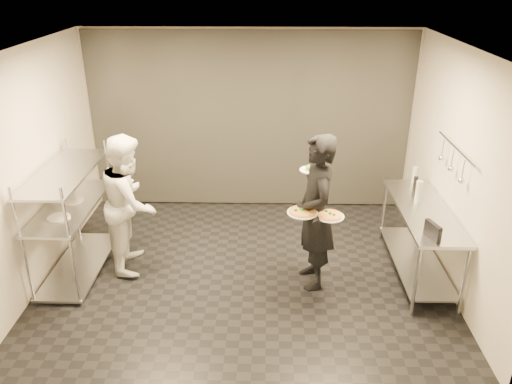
{
  "coord_description": "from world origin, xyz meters",
  "views": [
    {
      "loc": [
        0.28,
        -5.45,
        3.62
      ],
      "look_at": [
        0.14,
        0.04,
        1.1
      ],
      "focal_mm": 35.0,
      "sensor_mm": 36.0,
      "label": 1
    }
  ],
  "objects_px": {
    "pizza_plate_far": "(330,215)",
    "bottle_clear": "(415,175)",
    "chef": "(130,202)",
    "pizza_plate_near": "(303,212)",
    "prep_counter": "(421,230)",
    "salad_plate": "(311,168)",
    "waiter": "(315,213)",
    "bottle_green": "(419,192)",
    "bottle_dark": "(415,184)",
    "pos_monitor": "(433,231)",
    "pass_rack": "(72,216)"
  },
  "relations": [
    {
      "from": "prep_counter",
      "to": "pos_monitor",
      "type": "bearing_deg",
      "value": -99.46
    },
    {
      "from": "prep_counter",
      "to": "salad_plate",
      "type": "xyz_separation_m",
      "value": [
        -1.38,
        0.1,
        0.76
      ]
    },
    {
      "from": "bottle_clear",
      "to": "prep_counter",
      "type": "bearing_deg",
      "value": -96.18
    },
    {
      "from": "salad_plate",
      "to": "pos_monitor",
      "type": "xyz_separation_m",
      "value": [
        1.26,
        -0.82,
        -0.38
      ]
    },
    {
      "from": "prep_counter",
      "to": "bottle_clear",
      "type": "bearing_deg",
      "value": 83.82
    },
    {
      "from": "waiter",
      "to": "salad_plate",
      "type": "distance_m",
      "value": 0.54
    },
    {
      "from": "pass_rack",
      "to": "pos_monitor",
      "type": "bearing_deg",
      "value": -9.67
    },
    {
      "from": "chef",
      "to": "bottle_dark",
      "type": "distance_m",
      "value": 3.68
    },
    {
      "from": "waiter",
      "to": "bottle_green",
      "type": "bearing_deg",
      "value": 97.49
    },
    {
      "from": "pizza_plate_far",
      "to": "bottle_clear",
      "type": "bearing_deg",
      "value": 43.61
    },
    {
      "from": "pass_rack",
      "to": "pizza_plate_far",
      "type": "xyz_separation_m",
      "value": [
        3.14,
        -0.41,
        0.26
      ]
    },
    {
      "from": "prep_counter",
      "to": "chef",
      "type": "distance_m",
      "value": 3.64
    },
    {
      "from": "pos_monitor",
      "to": "bottle_clear",
      "type": "height_order",
      "value": "bottle_clear"
    },
    {
      "from": "prep_counter",
      "to": "bottle_green",
      "type": "bearing_deg",
      "value": 101.86
    },
    {
      "from": "pass_rack",
      "to": "pizza_plate_near",
      "type": "distance_m",
      "value": 2.87
    },
    {
      "from": "salad_plate",
      "to": "pos_monitor",
      "type": "distance_m",
      "value": 1.55
    },
    {
      "from": "prep_counter",
      "to": "pass_rack",
      "type": "bearing_deg",
      "value": -179.97
    },
    {
      "from": "pos_monitor",
      "to": "bottle_clear",
      "type": "distance_m",
      "value": 1.53
    },
    {
      "from": "waiter",
      "to": "pizza_plate_far",
      "type": "bearing_deg",
      "value": 27.7
    },
    {
      "from": "pass_rack",
      "to": "bottle_clear",
      "type": "relative_size",
      "value": 7.14
    },
    {
      "from": "prep_counter",
      "to": "bottle_dark",
      "type": "bearing_deg",
      "value": 87.08
    },
    {
      "from": "waiter",
      "to": "pizza_plate_far",
      "type": "xyz_separation_m",
      "value": [
        0.15,
        -0.19,
        0.07
      ]
    },
    {
      "from": "prep_counter",
      "to": "waiter",
      "type": "distance_m",
      "value": 1.39
    },
    {
      "from": "pass_rack",
      "to": "waiter",
      "type": "relative_size",
      "value": 0.84
    },
    {
      "from": "chef",
      "to": "salad_plate",
      "type": "distance_m",
      "value": 2.3
    },
    {
      "from": "pass_rack",
      "to": "chef",
      "type": "bearing_deg",
      "value": 12.05
    },
    {
      "from": "pizza_plate_far",
      "to": "bottle_clear",
      "type": "relative_size",
      "value": 1.45
    },
    {
      "from": "pos_monitor",
      "to": "bottle_clear",
      "type": "xyz_separation_m",
      "value": [
        0.21,
        1.52,
        0.02
      ]
    },
    {
      "from": "pizza_plate_far",
      "to": "pos_monitor",
      "type": "xyz_separation_m",
      "value": [
        1.07,
        -0.31,
        -0.01
      ]
    },
    {
      "from": "waiter",
      "to": "pos_monitor",
      "type": "relative_size",
      "value": 7.63
    },
    {
      "from": "salad_plate",
      "to": "bottle_clear",
      "type": "xyz_separation_m",
      "value": [
        1.47,
        0.7,
        -0.36
      ]
    },
    {
      "from": "pass_rack",
      "to": "prep_counter",
      "type": "bearing_deg",
      "value": 0.03
    },
    {
      "from": "waiter",
      "to": "pos_monitor",
      "type": "xyz_separation_m",
      "value": [
        1.21,
        -0.5,
        0.05
      ]
    },
    {
      "from": "pass_rack",
      "to": "salad_plate",
      "type": "relative_size",
      "value": 6.13
    },
    {
      "from": "pass_rack",
      "to": "bottle_dark",
      "type": "bearing_deg",
      "value": 7.03
    },
    {
      "from": "waiter",
      "to": "bottle_clear",
      "type": "relative_size",
      "value": 8.54
    },
    {
      "from": "prep_counter",
      "to": "pizza_plate_far",
      "type": "bearing_deg",
      "value": -160.77
    },
    {
      "from": "pass_rack",
      "to": "waiter",
      "type": "height_order",
      "value": "waiter"
    },
    {
      "from": "pass_rack",
      "to": "salad_plate",
      "type": "height_order",
      "value": "pass_rack"
    },
    {
      "from": "pass_rack",
      "to": "chef",
      "type": "relative_size",
      "value": 0.9
    },
    {
      "from": "pizza_plate_far",
      "to": "salad_plate",
      "type": "relative_size",
      "value": 1.24
    },
    {
      "from": "salad_plate",
      "to": "pass_rack",
      "type": "bearing_deg",
      "value": -177.95
    },
    {
      "from": "prep_counter",
      "to": "pizza_plate_far",
      "type": "relative_size",
      "value": 5.54
    },
    {
      "from": "pizza_plate_far",
      "to": "bottle_dark",
      "type": "height_order",
      "value": "bottle_dark"
    },
    {
      "from": "bottle_clear",
      "to": "salad_plate",
      "type": "bearing_deg",
      "value": -154.64
    },
    {
      "from": "chef",
      "to": "pizza_plate_near",
      "type": "distance_m",
      "value": 2.2
    },
    {
      "from": "pizza_plate_far",
      "to": "bottle_green",
      "type": "relative_size",
      "value": 1.14
    },
    {
      "from": "prep_counter",
      "to": "pos_monitor",
      "type": "height_order",
      "value": "pos_monitor"
    },
    {
      "from": "waiter",
      "to": "prep_counter",
      "type": "bearing_deg",
      "value": 90.05
    },
    {
      "from": "chef",
      "to": "pizza_plate_near",
      "type": "xyz_separation_m",
      "value": [
        2.13,
        -0.54,
        0.17
      ]
    }
  ]
}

